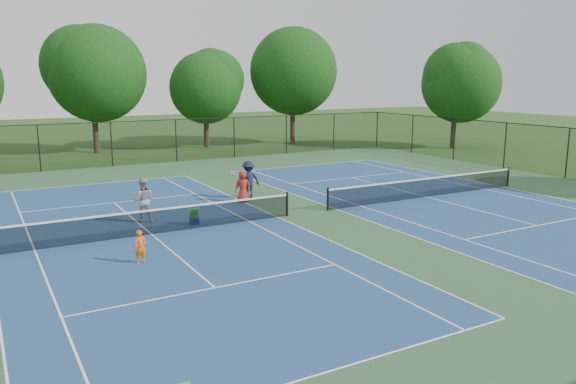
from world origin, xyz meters
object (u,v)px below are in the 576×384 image
tree_back_c (205,83)px  ball_crate (194,221)px  instructor (143,200)px  tree_back_b (91,69)px  bystander_c (243,187)px  tree_back_d (293,67)px  child_player (140,247)px  bystander_b (249,180)px  tree_side_e (456,79)px  ball_hopper (194,213)px

tree_back_c → ball_crate: size_ratio=21.11×
instructor → tree_back_c: bearing=-101.8°
tree_back_b → bystander_c: bearing=-83.7°
tree_back_d → child_player: 35.06m
tree_back_c → tree_back_d: tree_back_d is taller
tree_back_b → tree_back_c: (9.00, -1.00, -1.11)m
child_player → bystander_c: size_ratio=0.72×
instructor → bystander_b: bystander_b is taller
child_player → instructor: (1.53, 5.25, 0.38)m
tree_back_d → bystander_b: (-13.90, -19.83, -5.88)m
tree_side_e → instructor: bearing=-158.1°
tree_back_b → bystander_c: size_ratio=6.57×
tree_back_c → tree_back_b: bearing=173.7°
ball_crate → bystander_c: bearing=39.3°
tree_back_b → ball_crate: size_ratio=25.22×
instructor → bystander_b: 6.18m
tree_back_c → tree_back_d: (8.00, -1.00, 1.34)m
child_player → ball_hopper: size_ratio=2.95×
ball_crate → ball_hopper: size_ratio=1.06×
ball_crate → ball_hopper: 0.33m
tree_back_d → bystander_b: bearing=-125.0°
tree_back_d → instructor: size_ratio=5.56×
tree_side_e → tree_back_d: bearing=135.0°
bystander_c → ball_hopper: bystander_c is taller
tree_back_c → bystander_c: size_ratio=5.50×
child_player → bystander_c: bystander_c is taller
tree_side_e → tree_back_c: bearing=148.6°
bystander_c → instructor: bearing=27.4°
tree_back_b → bystander_b: 22.76m
tree_back_d → instructor: (-19.72, -21.92, -5.89)m
ball_hopper → tree_back_c: bearing=67.6°
bystander_c → tree_back_d: bearing=-113.5°
bystander_b → child_player: bearing=41.5°
tree_back_d → ball_crate: 30.27m
instructor → bystander_c: instructor is taller
tree_back_b → ball_crate: bearing=-92.4°
tree_back_d → ball_crate: bearing=-127.7°
tree_back_c → instructor: (-11.72, -22.92, -4.55)m
child_player → ball_hopper: child_player is taller
tree_back_d → child_player: tree_back_d is taller
instructor → ball_hopper: 2.25m
instructor → ball_hopper: (1.67, -1.44, -0.45)m
child_player → ball_hopper: (3.20, 3.81, -0.07)m
ball_hopper → tree_side_e: bearing=25.5°
ball_crate → ball_hopper: ball_hopper is taller
ball_crate → ball_hopper: (0.00, 0.00, 0.33)m
instructor → bystander_c: size_ratio=1.22×
bystander_c → tree_back_b: bearing=-71.9°
tree_back_b → bystander_b: bearing=-81.9°
child_player → ball_hopper: bearing=45.2°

